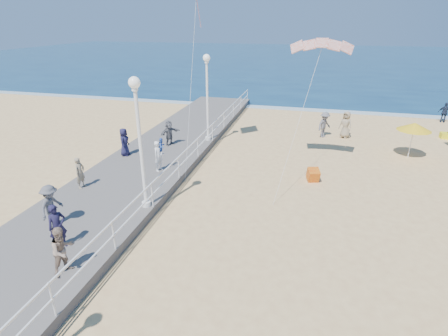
% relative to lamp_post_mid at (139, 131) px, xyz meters
% --- Properties ---
extents(ground, '(160.00, 160.00, 0.00)m').
position_rel_lamp_post_mid_xyz_m(ground, '(5.35, 0.00, -3.66)').
color(ground, '#E3BA77').
rests_on(ground, ground).
extents(ocean, '(160.00, 90.00, 0.05)m').
position_rel_lamp_post_mid_xyz_m(ocean, '(5.35, 65.00, -3.65)').
color(ocean, '#0D2E4E').
rests_on(ocean, ground).
extents(surf_line, '(160.00, 1.20, 0.04)m').
position_rel_lamp_post_mid_xyz_m(surf_line, '(5.35, 20.50, -3.63)').
color(surf_line, silver).
rests_on(surf_line, ground).
extents(boardwalk, '(5.00, 44.00, 0.40)m').
position_rel_lamp_post_mid_xyz_m(boardwalk, '(-2.15, 0.00, -3.46)').
color(boardwalk, '#68635E').
rests_on(boardwalk, ground).
extents(railing, '(0.05, 42.00, 0.55)m').
position_rel_lamp_post_mid_xyz_m(railing, '(0.30, 0.00, -2.41)').
color(railing, white).
rests_on(railing, boardwalk).
extents(lamp_post_mid, '(0.44, 0.44, 5.32)m').
position_rel_lamp_post_mid_xyz_m(lamp_post_mid, '(0.00, 0.00, 0.00)').
color(lamp_post_mid, white).
rests_on(lamp_post_mid, boardwalk).
extents(lamp_post_far, '(0.44, 0.44, 5.32)m').
position_rel_lamp_post_mid_xyz_m(lamp_post_far, '(0.00, 9.00, 0.00)').
color(lamp_post_far, white).
rests_on(lamp_post_far, boardwalk).
extents(woman_holding_toddler, '(0.51, 0.65, 1.58)m').
position_rel_lamp_post_mid_xyz_m(woman_holding_toddler, '(-1.00, 3.60, -2.47)').
color(woman_holding_toddler, white).
rests_on(woman_holding_toddler, boardwalk).
extents(toddler_held, '(0.43, 0.49, 0.87)m').
position_rel_lamp_post_mid_xyz_m(toddler_held, '(-0.85, 3.75, -1.98)').
color(toddler_held, blue).
rests_on(toddler_held, boardwalk).
extents(spectator_0, '(0.63, 0.70, 1.61)m').
position_rel_lamp_post_mid_xyz_m(spectator_0, '(-1.56, -3.34, -2.45)').
color(spectator_0, '#191631').
rests_on(spectator_0, boardwalk).
extents(spectator_1, '(0.82, 0.92, 1.59)m').
position_rel_lamp_post_mid_xyz_m(spectator_1, '(-0.54, -4.41, -2.47)').
color(spectator_1, gray).
rests_on(spectator_1, boardwalk).
extents(spectator_2, '(0.66, 1.11, 1.68)m').
position_rel_lamp_post_mid_xyz_m(spectator_2, '(-2.69, -2.23, -2.42)').
color(spectator_2, '#535357').
rests_on(spectator_2, boardwalk).
extents(spectator_4, '(0.60, 0.84, 1.60)m').
position_rel_lamp_post_mid_xyz_m(spectator_4, '(-3.80, 5.16, -2.46)').
color(spectator_4, '#1C1A3B').
rests_on(spectator_4, boardwalk).
extents(spectator_5, '(1.09, 1.46, 1.53)m').
position_rel_lamp_post_mid_xyz_m(spectator_5, '(-2.02, 7.48, -2.49)').
color(spectator_5, '#5C5C61').
rests_on(spectator_5, boardwalk).
extents(spectator_6, '(0.38, 0.56, 1.48)m').
position_rel_lamp_post_mid_xyz_m(spectator_6, '(-3.67, 0.88, -2.52)').
color(spectator_6, gray).
rests_on(spectator_6, boardwalk).
extents(beach_walker_a, '(1.24, 1.31, 1.78)m').
position_rel_lamp_post_mid_xyz_m(beach_walker_a, '(7.29, 12.71, -2.77)').
color(beach_walker_a, slate).
rests_on(beach_walker_a, ground).
extents(beach_walker_b, '(1.00, 0.59, 1.59)m').
position_rel_lamp_post_mid_xyz_m(beach_walker_b, '(16.59, 18.98, -2.86)').
color(beach_walker_b, '#1B263C').
rests_on(beach_walker_b, ground).
extents(beach_walker_c, '(1.07, 1.00, 1.84)m').
position_rel_lamp_post_mid_xyz_m(beach_walker_c, '(8.71, 12.96, -2.74)').
color(beach_walker_c, gray).
rests_on(beach_walker_c, ground).
extents(box_kite, '(0.73, 0.84, 0.74)m').
position_rel_lamp_post_mid_xyz_m(box_kite, '(6.73, 5.06, -3.36)').
color(box_kite, red).
rests_on(box_kite, ground).
extents(beach_umbrella, '(1.90, 1.90, 2.14)m').
position_rel_lamp_post_mid_xyz_m(beach_umbrella, '(12.18, 9.88, -1.75)').
color(beach_umbrella, white).
rests_on(beach_umbrella, ground).
extents(beach_chair_right, '(0.55, 0.55, 0.40)m').
position_rel_lamp_post_mid_xyz_m(beach_chair_right, '(15.45, 14.50, -3.46)').
color(beach_chair_right, yellow).
rests_on(beach_chair_right, ground).
extents(kite_parafoil, '(3.02, 0.94, 0.65)m').
position_rel_lamp_post_mid_xyz_m(kite_parafoil, '(6.50, 6.60, 2.91)').
color(kite_parafoil, red).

